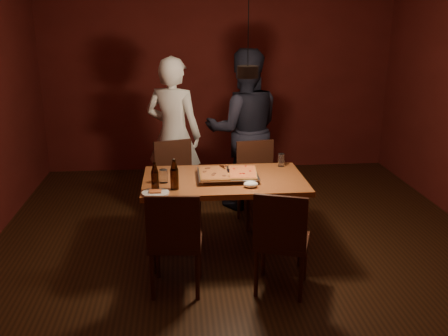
{
  "coord_description": "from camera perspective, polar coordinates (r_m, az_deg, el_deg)",
  "views": [
    {
      "loc": [
        -0.59,
        -4.19,
        2.21
      ],
      "look_at": [
        -0.18,
        0.2,
        0.85
      ],
      "focal_mm": 40.0,
      "sensor_mm": 36.0,
      "label": 1
    }
  ],
  "objects": [
    {
      "name": "pizza_tray",
      "position": [
        4.65,
        0.4,
        -0.88
      ],
      "size": [
        0.57,
        0.47,
        0.05
      ],
      "primitive_type": "cube",
      "rotation": [
        0.0,
        0.0,
        -0.04
      ],
      "color": "silver",
      "rests_on": "dining_table"
    },
    {
      "name": "napkin",
      "position": [
        4.4,
        3.09,
        -1.88
      ],
      "size": [
        0.13,
        0.1,
        0.05
      ],
      "primitive_type": "ellipsoid",
      "color": "white",
      "rests_on": "dining_table"
    },
    {
      "name": "chair_near_left",
      "position": [
        4.03,
        -5.66,
        -7.49
      ],
      "size": [
        0.45,
        0.45,
        0.49
      ],
      "rotation": [
        0.0,
        0.0,
        -0.09
      ],
      "color": "#38190F",
      "rests_on": "floor"
    },
    {
      "name": "pendant_lamp",
      "position": [
        4.26,
        2.73,
        11.05
      ],
      "size": [
        0.18,
        0.18,
        1.1
      ],
      "color": "black",
      "rests_on": "ceiling"
    },
    {
      "name": "water_glass_left",
      "position": [
        4.55,
        -6.94,
        -0.93
      ],
      "size": [
        0.08,
        0.08,
        0.12
      ],
      "primitive_type": "cylinder",
      "color": "silver",
      "rests_on": "dining_table"
    },
    {
      "name": "pizza_meat",
      "position": [
        4.61,
        -1.15,
        -0.58
      ],
      "size": [
        0.27,
        0.42,
        0.02
      ],
      "primitive_type": "cube",
      "rotation": [
        0.0,
        0.0,
        0.0
      ],
      "color": "maroon",
      "rests_on": "pizza_tray"
    },
    {
      "name": "beer_bottle_b",
      "position": [
        4.34,
        -5.7,
        -0.71
      ],
      "size": [
        0.07,
        0.07,
        0.28
      ],
      "color": "black",
      "rests_on": "dining_table"
    },
    {
      "name": "room_shell",
      "position": [
        4.31,
        2.66,
        6.28
      ],
      "size": [
        6.0,
        6.0,
        6.0
      ],
      "color": "#351D0E",
      "rests_on": "ground"
    },
    {
      "name": "diner_dark",
      "position": [
        5.81,
        2.29,
        4.36
      ],
      "size": [
        0.91,
        0.71,
        1.86
      ],
      "primitive_type": "imported",
      "rotation": [
        0.0,
        0.0,
        3.15
      ],
      "color": "black",
      "rests_on": "floor"
    },
    {
      "name": "chair_near_right",
      "position": [
        4.04,
        6.56,
        -7.45
      ],
      "size": [
        0.53,
        0.53,
        0.49
      ],
      "rotation": [
        0.0,
        0.0,
        -0.33
      ],
      "color": "#38190F",
      "rests_on": "floor"
    },
    {
      "name": "dining_table",
      "position": [
        4.67,
        0.0,
        -2.04
      ],
      "size": [
        1.5,
        0.9,
        0.75
      ],
      "color": "#995027",
      "rests_on": "floor"
    },
    {
      "name": "water_glass_right",
      "position": [
        5.03,
        6.55,
        0.91
      ],
      "size": [
        0.06,
        0.06,
        0.13
      ],
      "primitive_type": "cylinder",
      "color": "silver",
      "rests_on": "dining_table"
    },
    {
      "name": "chair_far_right",
      "position": [
        5.46,
        3.84,
        -0.77
      ],
      "size": [
        0.48,
        0.48,
        0.49
      ],
      "rotation": [
        0.0,
        0.0,
        3.29
      ],
      "color": "#38190F",
      "rests_on": "floor"
    },
    {
      "name": "diner_white",
      "position": [
        5.75,
        -5.78,
        3.78
      ],
      "size": [
        0.76,
        0.64,
        1.78
      ],
      "primitive_type": "imported",
      "rotation": [
        0.0,
        0.0,
        2.75
      ],
      "color": "silver",
      "rests_on": "floor"
    },
    {
      "name": "beer_bottle_a",
      "position": [
        4.33,
        -7.9,
        -0.96
      ],
      "size": [
        0.07,
        0.07,
        0.25
      ],
      "color": "black",
      "rests_on": "dining_table"
    },
    {
      "name": "chair_far_left",
      "position": [
        5.48,
        -5.51,
        -0.72
      ],
      "size": [
        0.52,
        0.52,
        0.49
      ],
      "rotation": [
        0.0,
        0.0,
        3.41
      ],
      "color": "#38190F",
      "rests_on": "floor"
    },
    {
      "name": "pizza_cheese",
      "position": [
        4.64,
        2.13,
        -0.46
      ],
      "size": [
        0.3,
        0.43,
        0.02
      ],
      "primitive_type": "cube",
      "rotation": [
        0.0,
        0.0,
        -0.1
      ],
      "color": "gold",
      "rests_on": "pizza_tray"
    },
    {
      "name": "spatula",
      "position": [
        4.66,
        0.47,
        -0.34
      ],
      "size": [
        0.16,
        0.26,
        0.04
      ],
      "primitive_type": null,
      "rotation": [
        0.0,
        0.0,
        0.34
      ],
      "color": "silver",
      "rests_on": "pizza_tray"
    },
    {
      "name": "plate_slice",
      "position": [
        4.29,
        -7.84,
        -2.82
      ],
      "size": [
        0.23,
        0.23,
        0.03
      ],
      "color": "white",
      "rests_on": "dining_table"
    }
  ]
}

